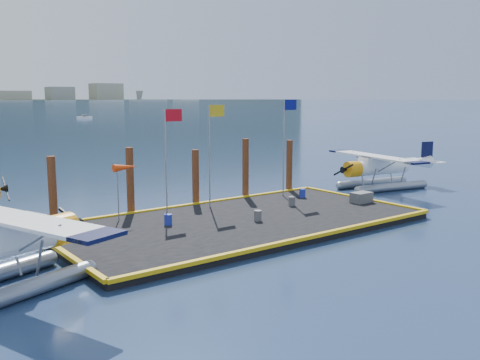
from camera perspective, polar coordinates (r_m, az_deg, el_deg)
The scene contains 19 objects.
ground at distance 29.69m, azimuth 0.09°, elevation -4.96°, with size 4000.00×4000.00×0.00m, color #1A2E4E.
dock at distance 29.64m, azimuth 0.09°, elevation -4.58°, with size 20.00×10.00×0.40m, color black.
dock_bumpers at distance 29.57m, azimuth 0.09°, elevation -4.04°, with size 20.25×10.25×0.18m, color gold, non-canonical shape.
seaplane_a at distance 21.39m, azimuth -24.25°, elevation -6.79°, with size 9.80×10.43×3.75m.
seaplane_d at distance 42.50m, azimuth 14.55°, elevation 1.09°, with size 9.06×9.88×3.50m.
drum_0 at distance 28.51m, azimuth -7.68°, elevation -4.20°, with size 0.41×0.41×0.58m, color #1C299A.
drum_2 at distance 33.27m, azimuth 5.55°, elevation -2.26°, with size 0.41×0.41×0.57m, color #4E4F53.
drum_3 at distance 29.18m, azimuth 1.91°, elevation -3.82°, with size 0.41×0.41×0.58m, color #4E4F53.
drum_4 at distance 36.03m, azimuth 6.67°, elevation -1.40°, with size 0.41×0.41×0.58m, color #1C299A.
crate at distance 35.01m, azimuth 12.82°, elevation -1.82°, with size 1.31×0.87×0.65m, color #4E4F53.
flagpole_red at distance 30.85m, azimuth -7.61°, elevation 3.78°, with size 1.14×0.08×6.00m.
flagpole_yellow at distance 32.42m, azimuth -2.99°, elevation 4.30°, with size 1.14×0.08×6.20m.
flagpole_blue at distance 36.10m, azimuth 4.93°, elevation 5.04°, with size 1.14×0.08×6.50m.
windsock at distance 29.74m, azimuth -12.14°, elevation 1.20°, with size 1.40×0.44×3.12m.
piling_0 at distance 30.16m, azimuth -19.35°, elevation -1.37°, with size 0.44×0.44×4.00m, color #452213.
piling_1 at distance 31.77m, azimuth -11.63°, elevation -0.35°, with size 0.44×0.44×4.20m, color #452213.
piling_2 at distance 33.95m, azimuth -4.75°, elevation 0.05°, with size 0.44×0.44×3.80m, color #452213.
piling_3 at distance 36.18m, azimuth 0.59°, elevation 1.04°, with size 0.44×0.44×4.30m, color #452213.
piling_4 at distance 38.76m, azimuth 5.28°, elevation 1.31°, with size 0.44×0.44×4.00m, color #452213.
Camera 1 is at (-17.43, -22.94, 7.16)m, focal length 40.00 mm.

